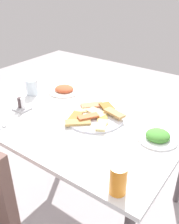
{
  "coord_description": "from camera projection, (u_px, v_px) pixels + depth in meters",
  "views": [
    {
      "loc": [
        -0.77,
        1.03,
        1.46
      ],
      "look_at": [
        -0.02,
        -0.0,
        0.76
      ],
      "focal_mm": 40.26,
      "sensor_mm": 36.0,
      "label": 1
    }
  ],
  "objects": [
    {
      "name": "soda_can",
      "position": [
        118.0,
        180.0,
        0.93
      ],
      "size": [
        0.08,
        0.08,
        0.12
      ],
      "primitive_type": "cylinder",
      "rotation": [
        0.0,
        0.0,
        1.79
      ],
      "color": "orange",
      "rests_on": "dining_table"
    },
    {
      "name": "salad_plate_greens",
      "position": [
        64.0,
        90.0,
        1.77
      ],
      "size": [
        0.23,
        0.23,
        0.04
      ],
      "color": "white",
      "rests_on": "dining_table"
    },
    {
      "name": "condiment_caddy",
      "position": [
        22.0,
        106.0,
        1.53
      ],
      "size": [
        0.1,
        0.1,
        0.08
      ],
      "color": "#B2B2B7",
      "rests_on": "dining_table"
    },
    {
      "name": "ground_plane",
      "position": [
        87.0,
        203.0,
        1.83
      ],
      "size": [
        6.0,
        6.0,
        0.0
      ],
      "primitive_type": "plane",
      "color": "#ACA3A5"
    },
    {
      "name": "dining_table",
      "position": [
        86.0,
        126.0,
        1.51
      ],
      "size": [
        1.15,
        0.93,
        0.73
      ],
      "color": "white",
      "rests_on": "ground_plane"
    },
    {
      "name": "salad_plate_rice",
      "position": [
        158.0,
        137.0,
        1.25
      ],
      "size": [
        0.2,
        0.2,
        0.05
      ],
      "color": "white",
      "rests_on": "dining_table"
    },
    {
      "name": "drinking_glass",
      "position": [
        32.0,
        87.0,
        1.71
      ],
      "size": [
        0.08,
        0.08,
        0.11
      ],
      "primitive_type": "cylinder",
      "color": "silver",
      "rests_on": "dining_table"
    },
    {
      "name": "pide_platter",
      "position": [
        95.0,
        116.0,
        1.45
      ],
      "size": [
        0.34,
        0.36,
        0.04
      ],
      "color": "white",
      "rests_on": "dining_table"
    }
  ]
}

